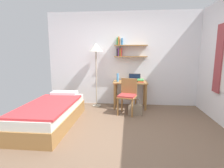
{
  "coord_description": "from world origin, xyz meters",
  "views": [
    {
      "loc": [
        0.1,
        -3.0,
        1.46
      ],
      "look_at": [
        -0.24,
        0.51,
        0.85
      ],
      "focal_mm": 28.21,
      "sensor_mm": 36.0,
      "label": 1
    }
  ],
  "objects_px": {
    "bed": "(52,114)",
    "water_bottle": "(118,77)",
    "desk": "(130,87)",
    "book_stack": "(141,81)",
    "handbag": "(135,109)",
    "desk_chair": "(128,94)",
    "standing_lamp": "(96,51)",
    "laptop": "(135,79)"
  },
  "relations": [
    {
      "from": "desk_chair",
      "to": "laptop",
      "type": "distance_m",
      "value": 0.65
    },
    {
      "from": "bed",
      "to": "book_stack",
      "type": "height_order",
      "value": "book_stack"
    },
    {
      "from": "handbag",
      "to": "standing_lamp",
      "type": "bearing_deg",
      "value": 147.93
    },
    {
      "from": "bed",
      "to": "book_stack",
      "type": "xyz_separation_m",
      "value": [
        1.89,
        1.32,
        0.52
      ]
    },
    {
      "from": "desk",
      "to": "book_stack",
      "type": "distance_m",
      "value": 0.33
    },
    {
      "from": "bed",
      "to": "standing_lamp",
      "type": "xyz_separation_m",
      "value": [
        0.69,
        1.39,
        1.28
      ]
    },
    {
      "from": "desk_chair",
      "to": "desk",
      "type": "bearing_deg",
      "value": 82.63
    },
    {
      "from": "water_bottle",
      "to": "handbag",
      "type": "bearing_deg",
      "value": -51.68
    },
    {
      "from": "handbag",
      "to": "desk_chair",
      "type": "bearing_deg",
      "value": 144.81
    },
    {
      "from": "standing_lamp",
      "to": "water_bottle",
      "type": "xyz_separation_m",
      "value": [
        0.59,
        -0.08,
        -0.69
      ]
    },
    {
      "from": "desk_chair",
      "to": "laptop",
      "type": "relative_size",
      "value": 2.67
    },
    {
      "from": "laptop",
      "to": "book_stack",
      "type": "height_order",
      "value": "laptop"
    },
    {
      "from": "bed",
      "to": "water_bottle",
      "type": "bearing_deg",
      "value": 45.67
    },
    {
      "from": "standing_lamp",
      "to": "desk_chair",
      "type": "bearing_deg",
      "value": -31.37
    },
    {
      "from": "desk_chair",
      "to": "handbag",
      "type": "distance_m",
      "value": 0.41
    },
    {
      "from": "water_bottle",
      "to": "book_stack",
      "type": "distance_m",
      "value": 0.61
    },
    {
      "from": "book_stack",
      "to": "bed",
      "type": "bearing_deg",
      "value": -145.09
    },
    {
      "from": "desk",
      "to": "standing_lamp",
      "type": "relative_size",
      "value": 0.52
    },
    {
      "from": "standing_lamp",
      "to": "water_bottle",
      "type": "height_order",
      "value": "standing_lamp"
    },
    {
      "from": "desk",
      "to": "laptop",
      "type": "bearing_deg",
      "value": 25.16
    },
    {
      "from": "bed",
      "to": "book_stack",
      "type": "distance_m",
      "value": 2.36
    },
    {
      "from": "desk_chair",
      "to": "book_stack",
      "type": "height_order",
      "value": "desk_chair"
    },
    {
      "from": "bed",
      "to": "water_bottle",
      "type": "distance_m",
      "value": 1.93
    },
    {
      "from": "desk",
      "to": "handbag",
      "type": "bearing_deg",
      "value": -79.09
    },
    {
      "from": "desk_chair",
      "to": "standing_lamp",
      "type": "bearing_deg",
      "value": 148.63
    },
    {
      "from": "bed",
      "to": "book_stack",
      "type": "bearing_deg",
      "value": 34.91
    },
    {
      "from": "desk",
      "to": "standing_lamp",
      "type": "xyz_separation_m",
      "value": [
        -0.93,
        0.03,
        0.95
      ]
    },
    {
      "from": "water_bottle",
      "to": "book_stack",
      "type": "bearing_deg",
      "value": 0.69
    },
    {
      "from": "desk_chair",
      "to": "laptop",
      "type": "height_order",
      "value": "laptop"
    },
    {
      "from": "desk_chair",
      "to": "handbag",
      "type": "bearing_deg",
      "value": -35.19
    },
    {
      "from": "water_bottle",
      "to": "handbag",
      "type": "xyz_separation_m",
      "value": [
        0.46,
        -0.58,
        -0.69
      ]
    },
    {
      "from": "desk_chair",
      "to": "handbag",
      "type": "relative_size",
      "value": 2.02
    },
    {
      "from": "book_stack",
      "to": "handbag",
      "type": "relative_size",
      "value": 0.59
    },
    {
      "from": "desk_chair",
      "to": "standing_lamp",
      "type": "xyz_separation_m",
      "value": [
        -0.87,
        0.53,
        1.04
      ]
    },
    {
      "from": "desk_chair",
      "to": "standing_lamp",
      "type": "distance_m",
      "value": 1.45
    },
    {
      "from": "laptop",
      "to": "book_stack",
      "type": "xyz_separation_m",
      "value": [
        0.16,
        -0.1,
        -0.01
      ]
    },
    {
      "from": "water_bottle",
      "to": "handbag",
      "type": "distance_m",
      "value": 1.01
    },
    {
      "from": "laptop",
      "to": "book_stack",
      "type": "bearing_deg",
      "value": -32.41
    },
    {
      "from": "desk",
      "to": "desk_chair",
      "type": "distance_m",
      "value": 0.51
    },
    {
      "from": "bed",
      "to": "laptop",
      "type": "xyz_separation_m",
      "value": [
        1.73,
        1.42,
        0.53
      ]
    },
    {
      "from": "bed",
      "to": "standing_lamp",
      "type": "distance_m",
      "value": 2.01
    },
    {
      "from": "desk",
      "to": "desk_chair",
      "type": "bearing_deg",
      "value": -97.37
    }
  ]
}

